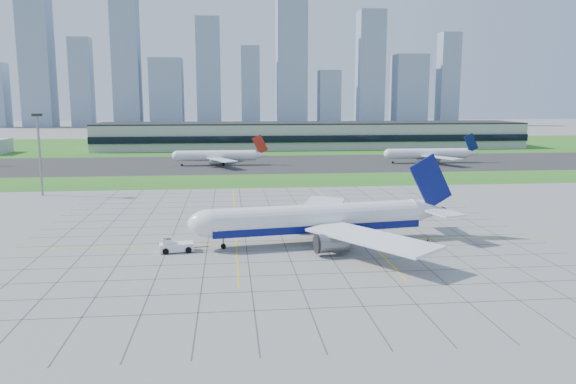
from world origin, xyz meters
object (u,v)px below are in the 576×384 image
(light_mast, at_px, (39,144))
(crew_near, at_px, (163,245))
(airliner, at_px, (319,219))
(distant_jet_1, at_px, (218,156))
(distant_jet_2, at_px, (429,153))
(pushback_tug, at_px, (175,246))
(crew_far, at_px, (428,243))

(light_mast, bearing_deg, crew_near, -57.00)
(crew_near, bearing_deg, airliner, -80.93)
(airliner, relative_size, distant_jet_1, 1.37)
(light_mast, xyz_separation_m, distant_jet_2, (153.38, 75.44, -11.69))
(crew_near, relative_size, distant_jet_2, 0.04)
(pushback_tug, xyz_separation_m, distant_jet_1, (6.02, 147.85, 3.29))
(light_mast, xyz_separation_m, crew_far, (98.96, -73.82, -15.34))
(airliner, bearing_deg, pushback_tug, 179.78)
(light_mast, height_order, crew_near, light_mast)
(airliner, height_order, distant_jet_1, airliner)
(crew_near, xyz_separation_m, distant_jet_2, (108.21, 144.99, 3.57))
(light_mast, relative_size, crew_far, 15.21)
(crew_far, xyz_separation_m, distant_jet_1, (-45.18, 149.81, 3.64))
(crew_far, bearing_deg, distant_jet_1, 154.18)
(crew_far, height_order, distant_jet_2, distant_jet_2)
(light_mast, distance_m, crew_near, 84.32)
(airliner, xyz_separation_m, pushback_tug, (-29.52, -4.13, -3.81))
(pushback_tug, height_order, crew_near, pushback_tug)
(airliner, relative_size, pushback_tug, 5.94)
(crew_far, bearing_deg, airliner, -148.30)
(crew_far, relative_size, distant_jet_2, 0.04)
(airliner, distance_m, pushback_tug, 30.05)
(distant_jet_2, bearing_deg, distant_jet_1, 179.68)
(light_mast, bearing_deg, airliner, -41.23)
(airliner, height_order, distant_jet_2, airliner)
(airliner, xyz_separation_m, crew_far, (21.67, -6.09, -4.17))
(airliner, xyz_separation_m, distant_jet_1, (-23.51, 143.72, -0.52))
(light_mast, distance_m, airliner, 103.38)
(distant_jet_1, bearing_deg, distant_jet_2, -0.32)
(crew_near, height_order, crew_far, crew_near)
(light_mast, distance_m, pushback_tug, 87.58)
(pushback_tug, bearing_deg, airliner, -0.22)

